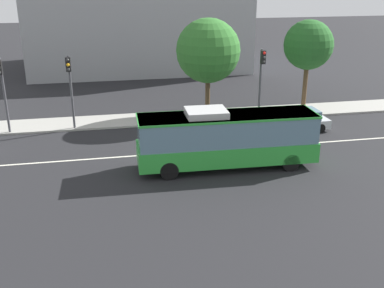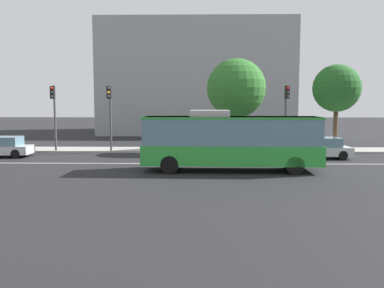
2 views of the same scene
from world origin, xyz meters
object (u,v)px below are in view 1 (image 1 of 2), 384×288
Objects in this scene: sedan_silver_ahead at (297,120)px; street_tree_kerbside_centre at (308,45)px; traffic_light_near_corner at (2,83)px; traffic_light_mid_block at (70,80)px; transit_bus at (227,137)px; traffic_light_far_corner at (262,72)px; street_tree_kerbside_right at (208,51)px.

sedan_silver_ahead is 0.65× the size of street_tree_kerbside_centre.
traffic_light_mid_block is at bearing 96.33° from traffic_light_near_corner.
transit_bus is 15.49m from traffic_light_near_corner.
traffic_light_mid_block reaches higher than sedan_silver_ahead.
traffic_light_far_corner is (13.56, 0.07, 0.00)m from traffic_light_mid_block.
sedan_silver_ahead is at bearing 86.58° from traffic_light_near_corner.
traffic_light_far_corner is (17.87, 0.16, 0.00)m from traffic_light_near_corner.
traffic_light_far_corner is at bearing 94.52° from traffic_light_mid_block.
traffic_light_mid_block is 0.75× the size of street_tree_kerbside_centre.
street_tree_kerbside_centre is (2.89, 5.38, 4.30)m from sedan_silver_ahead.
street_tree_kerbside_centre is (22.41, 2.44, 1.46)m from traffic_light_near_corner.
transit_bus is 8.47m from sedan_silver_ahead.
traffic_light_near_corner is at bearing -94.60° from traffic_light_far_corner.
traffic_light_near_corner is (-19.52, 2.94, 2.84)m from sedan_silver_ahead.
traffic_light_mid_block is at bearing -172.61° from street_tree_kerbside_centre.
traffic_light_near_corner is at bearing -84.61° from traffic_light_mid_block.
transit_bus is at bearing 37.89° from sedan_silver_ahead.
street_tree_kerbside_centre is 0.95× the size of street_tree_kerbside_right.
traffic_light_near_corner is at bearing 149.21° from transit_bus.
transit_bus is 1.94× the size of traffic_light_far_corner.
transit_bus is 2.22× the size of sedan_silver_ahead.
street_tree_kerbside_right is (-5.38, 4.33, 4.28)m from sedan_silver_ahead.
traffic_light_far_corner reaches higher than sedan_silver_ahead.
street_tree_kerbside_centre is (9.40, 10.68, 3.21)m from transit_bus.
traffic_light_far_corner is at bearing -18.28° from street_tree_kerbside_right.
sedan_silver_ahead is at bearing 82.94° from traffic_light_mid_block.
sedan_silver_ahead is 0.87× the size of traffic_light_near_corner.
street_tree_kerbside_centre reaches higher than sedan_silver_ahead.
transit_bus is 12.17m from traffic_light_mid_block.
traffic_light_near_corner is 1.00× the size of traffic_light_mid_block.
street_tree_kerbside_right is (-3.73, 1.23, 1.44)m from traffic_light_far_corner.
traffic_light_far_corner is at bearing -153.38° from street_tree_kerbside_centre.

